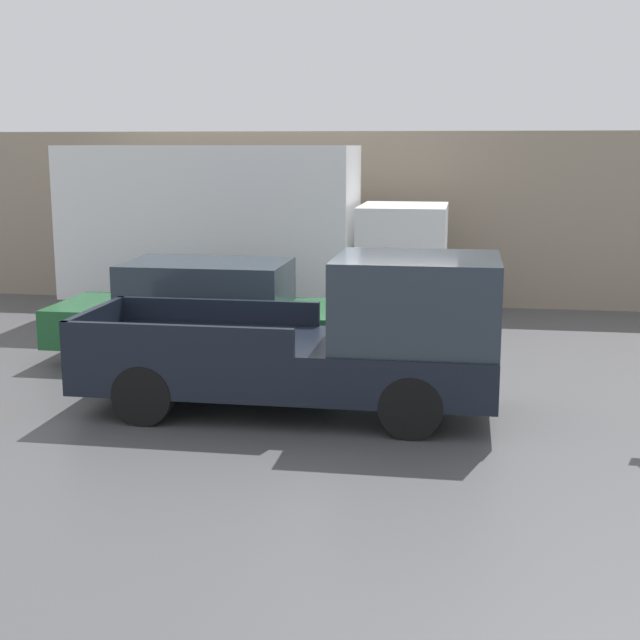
{
  "coord_description": "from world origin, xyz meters",
  "views": [
    {
      "loc": [
        1.35,
        -12.23,
        3.54
      ],
      "look_at": [
        -0.68,
        0.17,
        1.07
      ],
      "focal_mm": 50.0,
      "sensor_mm": 36.0,
      "label": 1
    }
  ],
  "objects_px": {
    "delivery_truck": "(240,227)",
    "car": "(202,311)",
    "pickup_truck": "(331,341)",
    "newspaper_box": "(354,282)"
  },
  "relations": [
    {
      "from": "pickup_truck",
      "to": "car",
      "type": "relative_size",
      "value": 1.15
    },
    {
      "from": "pickup_truck",
      "to": "newspaper_box",
      "type": "height_order",
      "value": "pickup_truck"
    },
    {
      "from": "car",
      "to": "delivery_truck",
      "type": "height_order",
      "value": "delivery_truck"
    },
    {
      "from": "pickup_truck",
      "to": "newspaper_box",
      "type": "bearing_deg",
      "value": 94.96
    },
    {
      "from": "delivery_truck",
      "to": "newspaper_box",
      "type": "distance_m",
      "value": 3.14
    },
    {
      "from": "pickup_truck",
      "to": "newspaper_box",
      "type": "relative_size",
      "value": 5.18
    },
    {
      "from": "newspaper_box",
      "to": "delivery_truck",
      "type": "bearing_deg",
      "value": -138.21
    },
    {
      "from": "pickup_truck",
      "to": "newspaper_box",
      "type": "distance_m",
      "value": 8.17
    },
    {
      "from": "delivery_truck",
      "to": "car",
      "type": "bearing_deg",
      "value": -85.86
    },
    {
      "from": "pickup_truck",
      "to": "newspaper_box",
      "type": "xyz_separation_m",
      "value": [
        -0.71,
        8.13,
        -0.46
      ]
    }
  ]
}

